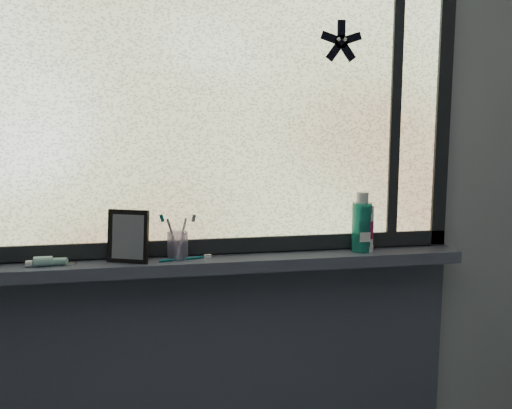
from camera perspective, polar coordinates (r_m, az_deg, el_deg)
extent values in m
cube|color=#9EA3A8|center=(1.91, -3.58, 1.96)|extent=(3.00, 0.01, 2.50)
cube|color=#43485A|center=(1.88, -3.24, -5.87)|extent=(1.62, 0.14, 0.04)
cube|color=#43485A|center=(2.12, -3.32, -18.92)|extent=(1.62, 0.02, 0.98)
cube|color=silver|center=(1.88, -3.58, 10.40)|extent=(1.50, 0.01, 1.00)
cube|color=black|center=(1.92, -3.43, -4.07)|extent=(1.60, 0.03, 0.05)
cube|color=black|center=(2.11, 18.15, 9.80)|extent=(0.05, 0.03, 1.10)
cube|color=black|center=(2.03, 13.74, 10.03)|extent=(0.03, 0.03, 1.00)
cube|color=black|center=(1.84, -12.67, -3.11)|extent=(0.15, 0.11, 0.17)
cylinder|color=#AC9ED1|center=(1.86, -7.84, -4.08)|extent=(0.07, 0.07, 0.09)
cylinder|color=#1B8C79|center=(1.97, 10.54, -1.73)|extent=(0.09, 0.09, 0.17)
cylinder|color=silver|center=(1.98, 11.03, -2.25)|extent=(0.05, 0.05, 0.11)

